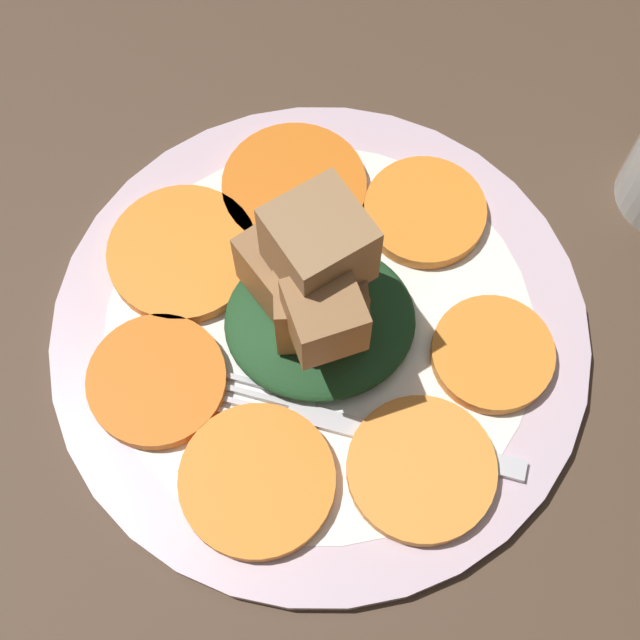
# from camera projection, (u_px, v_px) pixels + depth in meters

# --- Properties ---
(table_slab) EXTENTS (1.20, 1.20, 0.02)m
(table_slab) POSITION_uv_depth(u_px,v_px,m) (320.00, 341.00, 0.53)
(table_slab) COLOR #4C3828
(table_slab) RESTS_ON ground
(plate) EXTENTS (0.31, 0.31, 0.01)m
(plate) POSITION_uv_depth(u_px,v_px,m) (320.00, 331.00, 0.51)
(plate) COLOR silver
(plate) RESTS_ON table_slab
(carrot_slice_0) EXTENTS (0.08, 0.08, 0.01)m
(carrot_slice_0) POSITION_uv_depth(u_px,v_px,m) (257.00, 480.00, 0.47)
(carrot_slice_0) COLOR orange
(carrot_slice_0) RESTS_ON plate
(carrot_slice_1) EXTENTS (0.08, 0.08, 0.01)m
(carrot_slice_1) POSITION_uv_depth(u_px,v_px,m) (421.00, 469.00, 0.47)
(carrot_slice_1) COLOR orange
(carrot_slice_1) RESTS_ON plate
(carrot_slice_2) EXTENTS (0.07, 0.07, 0.01)m
(carrot_slice_2) POSITION_uv_depth(u_px,v_px,m) (492.00, 354.00, 0.49)
(carrot_slice_2) COLOR orange
(carrot_slice_2) RESTS_ON plate
(carrot_slice_3) EXTENTS (0.07, 0.07, 0.01)m
(carrot_slice_3) POSITION_uv_depth(u_px,v_px,m) (425.00, 212.00, 0.53)
(carrot_slice_3) COLOR orange
(carrot_slice_3) RESTS_ON plate
(carrot_slice_4) EXTENTS (0.09, 0.09, 0.01)m
(carrot_slice_4) POSITION_uv_depth(u_px,v_px,m) (294.00, 187.00, 0.54)
(carrot_slice_4) COLOR orange
(carrot_slice_4) RESTS_ON plate
(carrot_slice_5) EXTENTS (0.09, 0.09, 0.01)m
(carrot_slice_5) POSITION_uv_depth(u_px,v_px,m) (183.00, 253.00, 0.52)
(carrot_slice_5) COLOR orange
(carrot_slice_5) RESTS_ON plate
(carrot_slice_6) EXTENTS (0.08, 0.08, 0.01)m
(carrot_slice_6) POSITION_uv_depth(u_px,v_px,m) (157.00, 381.00, 0.49)
(carrot_slice_6) COLOR orange
(carrot_slice_6) RESTS_ON plate
(center_pile) EXTENTS (0.11, 0.10, 0.11)m
(center_pile) POSITION_uv_depth(u_px,v_px,m) (317.00, 295.00, 0.47)
(center_pile) COLOR #1E4723
(center_pile) RESTS_ON plate
(fork) EXTENTS (0.17, 0.08, 0.00)m
(fork) POSITION_uv_depth(u_px,v_px,m) (355.00, 427.00, 0.48)
(fork) COLOR silver
(fork) RESTS_ON plate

